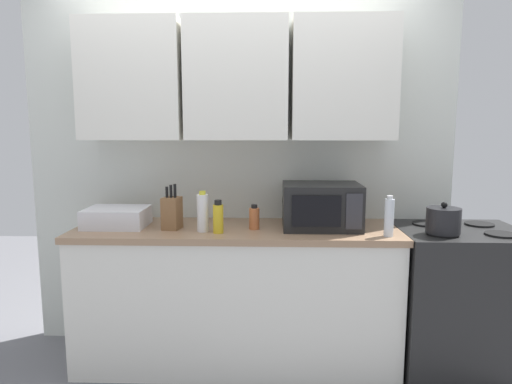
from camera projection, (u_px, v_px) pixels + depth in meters
wall_back_with_cabinets at (238, 121)px, 3.01m from camera, size 2.91×0.38×2.60m
counter_run at (237, 295)px, 2.93m from camera, size 2.04×0.63×0.90m
stove_range at (457, 299)px, 2.87m from camera, size 0.76×0.64×0.91m
kettle at (443, 220)px, 2.66m from camera, size 0.20×0.20×0.19m
microwave at (321, 206)px, 2.84m from camera, size 0.48×0.37×0.28m
dish_rack at (117, 217)px, 2.89m from camera, size 0.38×0.30×0.12m
knife_block at (172, 213)px, 2.81m from camera, size 0.12×0.14×0.28m
bottle_clear_tall at (389, 217)px, 2.62m from camera, size 0.06×0.06×0.24m
bottle_spice_jar at (254, 218)px, 2.81m from camera, size 0.06×0.06×0.15m
bottle_yellow_mustard at (218, 218)px, 2.71m from camera, size 0.06×0.06×0.20m
bottle_white_jar at (203, 212)px, 2.74m from camera, size 0.07×0.07×0.25m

